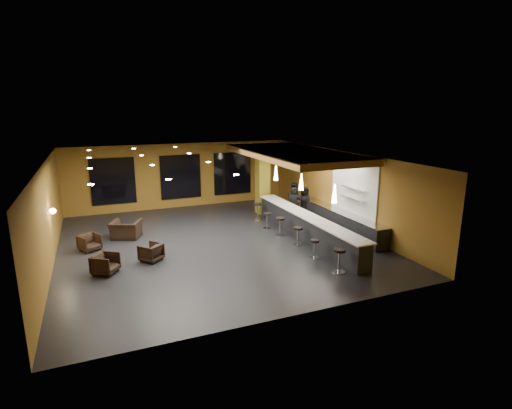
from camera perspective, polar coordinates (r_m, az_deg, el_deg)
name	(u,v)px	position (r m, az deg, el deg)	size (l,w,h in m)	color
floor	(216,243)	(16.59, -5.76, -5.55)	(12.00, 13.00, 0.10)	black
ceiling	(214,156)	(15.77, -6.07, 6.89)	(12.00, 13.00, 0.10)	black
wall_back	(180,176)	(22.33, -10.77, 4.08)	(12.00, 0.10, 3.50)	brown
wall_front	(289,256)	(10.24, 4.79, -7.31)	(12.00, 0.10, 3.50)	brown
wall_left	(46,216)	(15.55, -27.78, -1.51)	(0.10, 13.00, 3.50)	brown
wall_right	(342,189)	(18.68, 12.16, 2.14)	(0.10, 13.00, 3.50)	brown
wood_soffit	(293,154)	(18.22, 5.26, 7.23)	(3.60, 8.00, 0.28)	olive
window_left	(113,181)	(21.80, -19.74, 3.15)	(2.20, 0.06, 2.40)	black
window_center	(181,177)	(22.23, -10.71, 3.91)	(2.20, 0.06, 2.40)	black
window_right	(233,173)	(23.02, -3.37, 4.46)	(2.20, 0.06, 2.40)	black
tile_backsplash	(354,188)	(17.78, 13.78, 2.29)	(0.06, 3.20, 2.40)	white
bar_counter	(306,227)	(16.92, 7.14, -3.24)	(0.60, 8.00, 1.00)	black
bar_top	(306,215)	(16.77, 7.19, -1.53)	(0.78, 8.10, 0.05)	silver
prep_counter	(339,221)	(18.37, 11.80, -2.28)	(0.70, 6.00, 0.86)	black
prep_top	(340,211)	(18.25, 11.87, -0.91)	(0.72, 6.00, 0.03)	silver
wall_shelf_lower	(353,198)	(17.63, 13.72, 0.86)	(0.30, 1.50, 0.03)	silver
wall_shelf_upper	(354,188)	(17.53, 13.80, 2.29)	(0.30, 1.50, 0.03)	silver
column	(263,180)	(20.63, 0.94, 3.54)	(0.60, 0.60, 3.50)	olive
wall_sconce	(53,211)	(16.01, -27.06, -0.84)	(0.22, 0.22, 0.22)	#FFE5B2
pendant_0	(335,194)	(14.81, 11.15, 1.54)	(0.20, 0.20, 0.70)	white
pendant_1	(301,182)	(16.90, 6.49, 3.22)	(0.20, 0.20, 0.70)	white
pendant_2	(276,173)	(19.09, 2.86, 4.51)	(0.20, 0.20, 0.70)	white
staff_a	(295,205)	(19.07, 5.53, -0.12)	(0.63, 0.41, 1.72)	black
staff_b	(295,201)	(19.79, 5.59, 0.53)	(0.88, 0.69, 1.81)	black
staff_c	(304,202)	(20.13, 6.92, 0.36)	(0.76, 0.50, 1.56)	black
armchair_a	(105,264)	(14.34, -20.72, -7.93)	(0.73, 0.75, 0.68)	black
armchair_b	(151,252)	(14.98, -14.78, -6.61)	(0.69, 0.71, 0.64)	black
armchair_c	(90,242)	(16.77, -22.68, -5.03)	(0.69, 0.71, 0.65)	black
armchair_d	(126,230)	(17.76, -18.10, -3.42)	(1.16, 1.01, 0.75)	black
bar_stool_0	(339,258)	(13.71, 11.81, -7.44)	(0.42, 0.42, 0.83)	silver
bar_stool_1	(315,246)	(14.83, 8.39, -5.95)	(0.36, 0.36, 0.71)	silver
bar_stool_2	(298,234)	(16.09, 6.01, -4.18)	(0.38, 0.38, 0.75)	silver
bar_stool_3	(280,224)	(17.19, 3.47, -2.83)	(0.41, 0.41, 0.81)	silver
bar_stool_4	(267,219)	(18.17, 1.59, -2.04)	(0.37, 0.37, 0.73)	silver
bar_stool_5	(258,209)	(19.60, 0.23, -0.69)	(0.41, 0.41, 0.82)	silver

